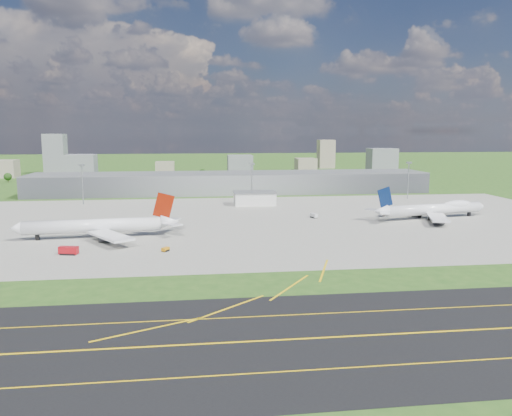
{
  "coord_description": "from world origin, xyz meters",
  "views": [
    {
      "loc": [
        -28.43,
        -215.92,
        47.06
      ],
      "look_at": [
        2.01,
        28.4,
        9.0
      ],
      "focal_mm": 35.0,
      "sensor_mm": 36.0,
      "label": 1
    }
  ],
  "objects": [
    {
      "name": "fire_truck",
      "position": [
        -76.8,
        -22.06,
        1.61
      ],
      "size": [
        7.6,
        4.2,
        3.22
      ],
      "rotation": [
        0.0,
        0.0,
        -0.22
      ],
      "color": "#A30B13",
      "rests_on": "ground"
    },
    {
      "name": "bldg_tall_w",
      "position": [
        -180.0,
        360.0,
        22.0
      ],
      "size": [
        22.0,
        20.0,
        44.0
      ],
      "primitive_type": "cube",
      "color": "slate",
      "rests_on": "ground"
    },
    {
      "name": "bldg_far_w",
      "position": [
        -220.0,
        320.0,
        9.0
      ],
      "size": [
        24.0,
        20.0,
        18.0
      ],
      "primitive_type": "cube",
      "color": "gray",
      "rests_on": "ground"
    },
    {
      "name": "tree_e",
      "position": [
        70.0,
        275.0,
        5.51
      ],
      "size": [
        7.65,
        7.65,
        9.35
      ],
      "color": "#382314",
      "rests_on": "ground"
    },
    {
      "name": "van_white_far",
      "position": [
        75.51,
        47.22,
        1.16
      ],
      "size": [
        4.76,
        3.89,
        2.27
      ],
      "rotation": [
        0.0,
        0.0,
        0.52
      ],
      "color": "white",
      "rests_on": "ground"
    },
    {
      "name": "bldg_c",
      "position": [
        20.0,
        310.0,
        11.0
      ],
      "size": [
        26.0,
        20.0,
        22.0
      ],
      "primitive_type": "cube",
      "color": "slate",
      "rests_on": "ground"
    },
    {
      "name": "mast_center",
      "position": [
        10.0,
        115.0,
        17.71
      ],
      "size": [
        3.5,
        2.0,
        25.9
      ],
      "color": "gray",
      "rests_on": "ground"
    },
    {
      "name": "taxiway",
      "position": [
        0.0,
        -110.0,
        0.03
      ],
      "size": [
        1400.0,
        60.0,
        0.06
      ],
      "primitive_type": "cube",
      "color": "black",
      "rests_on": "ground"
    },
    {
      "name": "bldg_cw",
      "position": [
        -60.0,
        340.0,
        7.0
      ],
      "size": [
        20.0,
        18.0,
        14.0
      ],
      "primitive_type": "cube",
      "color": "gray",
      "rests_on": "ground"
    },
    {
      "name": "bldg_e",
      "position": [
        180.0,
        320.0,
        14.0
      ],
      "size": [
        30.0,
        22.0,
        28.0
      ],
      "primitive_type": "cube",
      "color": "slate",
      "rests_on": "ground"
    },
    {
      "name": "ground",
      "position": [
        0.0,
        150.0,
        0.0
      ],
      "size": [
        1400.0,
        1400.0,
        0.0
      ],
      "primitive_type": "plane",
      "color": "#285219",
      "rests_on": "ground"
    },
    {
      "name": "airliner_red_twin",
      "position": [
        -70.51,
        8.12,
        5.29
      ],
      "size": [
        72.4,
        56.29,
        19.86
      ],
      "rotation": [
        0.0,
        0.0,
        3.21
      ],
      "color": "white",
      "rests_on": "ground"
    },
    {
      "name": "van_white_near",
      "position": [
        36.19,
        46.67,
        1.25
      ],
      "size": [
        3.65,
        5.24,
        2.46
      ],
      "rotation": [
        0.0,
        0.0,
        1.93
      ],
      "color": "silver",
      "rests_on": "ground"
    },
    {
      "name": "apron",
      "position": [
        10.0,
        40.0,
        0.04
      ],
      "size": [
        360.0,
        190.0,
        0.08
      ],
      "primitive_type": "cube",
      "color": "gray",
      "rests_on": "ground"
    },
    {
      "name": "bldg_w",
      "position": [
        -140.0,
        300.0,
        12.0
      ],
      "size": [
        28.0,
        22.0,
        24.0
      ],
      "primitive_type": "cube",
      "color": "slate",
      "rests_on": "ground"
    },
    {
      "name": "mast_east",
      "position": [
        120.0,
        115.0,
        17.71
      ],
      "size": [
        3.5,
        2.0,
        25.9
      ],
      "color": "gray",
      "rests_on": "ground"
    },
    {
      "name": "tree_w",
      "position": [
        -110.0,
        265.0,
        4.86
      ],
      "size": [
        6.75,
        6.75,
        8.25
      ],
      "color": "#382314",
      "rests_on": "ground"
    },
    {
      "name": "ops_building",
      "position": [
        10.0,
        100.0,
        4.0
      ],
      "size": [
        26.0,
        16.0,
        8.0
      ],
      "primitive_type": "cube",
      "color": "silver",
      "rests_on": "ground"
    },
    {
      "name": "tree_c",
      "position": [
        -20.0,
        280.0,
        5.84
      ],
      "size": [
        8.1,
        8.1,
        9.9
      ],
      "color": "#382314",
      "rests_on": "ground"
    },
    {
      "name": "bldg_ce",
      "position": [
        100.0,
        350.0,
        8.0
      ],
      "size": [
        22.0,
        24.0,
        16.0
      ],
      "primitive_type": "cube",
      "color": "gray",
      "rests_on": "ground"
    },
    {
      "name": "mast_west",
      "position": [
        -100.0,
        115.0,
        17.71
      ],
      "size": [
        3.5,
        2.0,
        25.9
      ],
      "color": "gray",
      "rests_on": "ground"
    },
    {
      "name": "airliner_blue_quad",
      "position": [
        100.27,
        36.88,
        5.15
      ],
      "size": [
        70.56,
        54.65,
        18.53
      ],
      "rotation": [
        0.0,
        0.0,
        0.19
      ],
      "color": "white",
      "rests_on": "ground"
    },
    {
      "name": "bldg_tall_e",
      "position": [
        140.0,
        410.0,
        18.0
      ],
      "size": [
        20.0,
        18.0,
        36.0
      ],
      "primitive_type": "cube",
      "color": "gray",
      "rests_on": "ground"
    },
    {
      "name": "tree_far_e",
      "position": [
        160.0,
        285.0,
        4.53
      ],
      "size": [
        6.3,
        6.3,
        7.7
      ],
      "color": "#382314",
      "rests_on": "ground"
    },
    {
      "name": "terminal",
      "position": [
        0.0,
        165.0,
        7.5
      ],
      "size": [
        300.0,
        42.0,
        15.0
      ],
      "primitive_type": "cube",
      "color": "gray",
      "rests_on": "ground"
    },
    {
      "name": "tree_far_w",
      "position": [
        -200.0,
        270.0,
        5.18
      ],
      "size": [
        7.2,
        7.2,
        8.8
      ],
      "color": "#382314",
      "rests_on": "ground"
    },
    {
      "name": "tug_yellow",
      "position": [
        -40.18,
        -21.27,
        0.85
      ],
      "size": [
        3.29,
        3.61,
        1.61
      ],
      "rotation": [
        0.0,
        0.0,
        0.95
      ],
      "color": "orange",
      "rests_on": "ground"
    }
  ]
}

